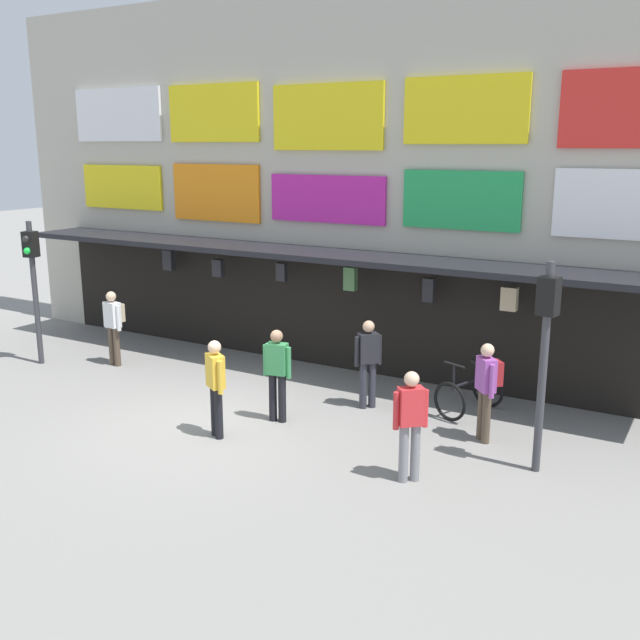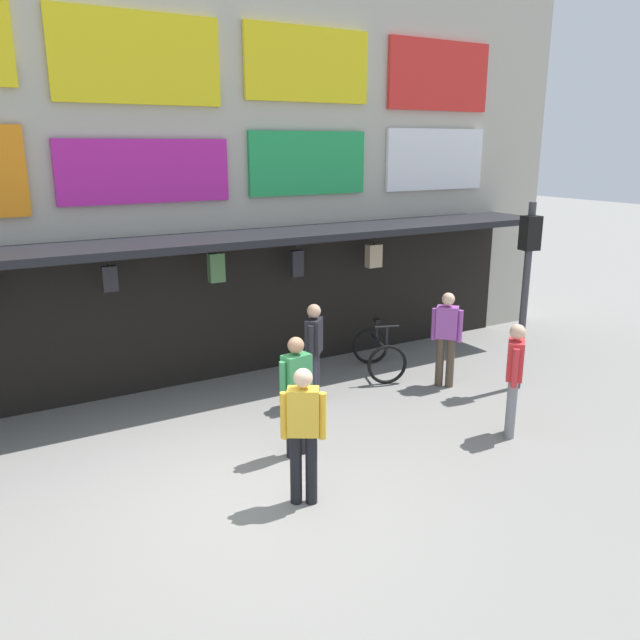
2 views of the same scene
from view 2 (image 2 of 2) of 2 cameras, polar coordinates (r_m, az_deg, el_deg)
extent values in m
plane|color=gray|center=(8.06, -5.77, -15.14)|extent=(80.00, 80.00, 0.00)
cube|color=#B2AD9E|center=(11.31, -16.37, 14.39)|extent=(18.00, 1.20, 8.00)
cube|color=black|center=(10.16, -13.96, 6.56)|extent=(15.30, 1.40, 0.12)
cube|color=yellow|center=(10.76, -16.04, 21.65)|extent=(2.59, 0.08, 1.34)
cube|color=yellow|center=(11.88, -1.08, 21.93)|extent=(2.42, 0.08, 1.24)
cube|color=red|center=(13.55, 10.67, 20.73)|extent=(2.45, 0.08, 1.31)
cube|color=#B71E93|center=(10.69, -15.36, 12.74)|extent=(2.74, 0.08, 0.99)
cube|color=green|center=(11.80, -1.04, 13.89)|extent=(2.35, 0.08, 1.12)
cube|color=white|center=(13.49, 10.33, 13.99)|extent=(2.43, 0.08, 1.20)
cylinder|color=black|center=(10.11, -18.50, 5.21)|extent=(0.02, 0.02, 0.22)
cube|color=#232328|center=(10.17, -18.36, 3.54)|extent=(0.22, 0.13, 0.39)
cylinder|color=black|center=(10.53, -9.36, 6.34)|extent=(0.02, 0.02, 0.16)
cube|color=#477042|center=(10.58, -9.29, 4.66)|extent=(0.26, 0.15, 0.48)
cylinder|color=black|center=(11.40, -2.13, 6.93)|extent=(0.02, 0.02, 0.27)
cube|color=#232328|center=(11.47, -2.11, 5.09)|extent=(0.22, 0.13, 0.47)
cylinder|color=black|center=(12.16, 4.87, 7.41)|extent=(0.02, 0.02, 0.27)
cube|color=tan|center=(12.22, 4.83, 5.76)|extent=(0.29, 0.17, 0.44)
cube|color=black|center=(11.08, -14.52, 0.09)|extent=(15.30, 0.04, 2.50)
cylinder|color=#38383D|center=(11.21, 17.87, 1.85)|extent=(0.12, 0.12, 3.20)
cube|color=black|center=(11.02, 18.35, 7.42)|extent=(0.32, 0.29, 0.56)
sphere|color=red|center=(11.10, 17.99, 8.18)|extent=(0.15, 0.15, 0.15)
sphere|color=black|center=(11.13, 17.88, 6.86)|extent=(0.15, 0.15, 0.15)
torus|color=black|center=(11.26, 6.04, -3.99)|extent=(0.70, 0.30, 0.72)
torus|color=black|center=(12.26, 4.58, -2.32)|extent=(0.70, 0.30, 0.72)
cylinder|color=black|center=(11.68, 5.31, -1.96)|extent=(0.38, 0.95, 0.05)
cylinder|color=black|center=(11.78, 5.11, -0.93)|extent=(0.04, 0.04, 0.35)
cube|color=black|center=(11.73, 5.13, -0.04)|extent=(0.16, 0.22, 0.06)
cylinder|color=black|center=(11.20, 5.98, -1.83)|extent=(0.04, 0.04, 0.50)
cylinder|color=black|center=(11.13, 6.02, -0.60)|extent=(0.43, 0.18, 0.04)
cylinder|color=brown|center=(11.28, 11.59, -3.77)|extent=(0.14, 0.14, 0.88)
cylinder|color=brown|center=(11.29, 10.69, -3.69)|extent=(0.14, 0.14, 0.88)
cube|color=#9E4CA8|center=(11.07, 11.33, -0.21)|extent=(0.41, 0.41, 0.56)
sphere|color=beige|center=(10.97, 11.44, 1.85)|extent=(0.22, 0.22, 0.22)
cylinder|color=#9E4CA8|center=(11.07, 12.45, -0.55)|extent=(0.09, 0.09, 0.56)
cylinder|color=#9E4CA8|center=(11.11, 10.19, -0.37)|extent=(0.09, 0.09, 0.56)
cube|color=maroon|center=(11.22, 11.43, 0.10)|extent=(0.31, 0.31, 0.40)
cylinder|color=gray|center=(9.57, 16.78, -7.68)|extent=(0.14, 0.14, 0.88)
cylinder|color=gray|center=(9.73, 16.78, -7.28)|extent=(0.14, 0.14, 0.88)
cube|color=red|center=(9.40, 17.12, -3.43)|extent=(0.41, 0.41, 0.56)
sphere|color=beige|center=(9.28, 17.32, -1.03)|extent=(0.22, 0.22, 0.22)
cylinder|color=red|center=(9.21, 17.09, -4.15)|extent=(0.09, 0.09, 0.56)
cylinder|color=red|center=(9.63, 17.10, -3.30)|extent=(0.09, 0.09, 0.56)
cylinder|color=#2D2D38|center=(10.24, -0.64, -5.44)|extent=(0.14, 0.14, 0.88)
cylinder|color=#2D2D38|center=(10.40, -0.43, -5.10)|extent=(0.14, 0.14, 0.88)
cube|color=#232328|center=(10.09, -0.54, -1.44)|extent=(0.40, 0.41, 0.56)
sphere|color=tan|center=(9.98, -0.55, 0.81)|extent=(0.22, 0.22, 0.22)
cylinder|color=#232328|center=(9.90, -0.82, -2.08)|extent=(0.09, 0.09, 0.56)
cylinder|color=#232328|center=(10.31, -0.28, -1.36)|extent=(0.09, 0.09, 0.56)
cylinder|color=black|center=(7.61, -0.78, -13.20)|extent=(0.14, 0.14, 0.88)
cylinder|color=black|center=(7.62, -2.17, -13.18)|extent=(0.14, 0.14, 0.88)
cube|color=gold|center=(7.30, -1.51, -8.22)|extent=(0.42, 0.37, 0.56)
sphere|color=beige|center=(7.15, -1.53, -5.21)|extent=(0.22, 0.22, 0.22)
cylinder|color=gold|center=(7.31, 0.23, -8.60)|extent=(0.09, 0.09, 0.56)
cylinder|color=gold|center=(7.33, -3.25, -8.56)|extent=(0.09, 0.09, 0.56)
cylinder|color=black|center=(8.74, -1.63, -9.23)|extent=(0.14, 0.14, 0.88)
cylinder|color=black|center=(8.65, -2.58, -9.54)|extent=(0.14, 0.14, 0.88)
cube|color=#388E51|center=(8.42, -2.15, -4.94)|extent=(0.39, 0.28, 0.56)
sphere|color=#A87A5B|center=(8.28, -2.18, -2.28)|extent=(0.22, 0.22, 0.22)
cylinder|color=#388E51|center=(8.56, -0.98, -4.93)|extent=(0.09, 0.09, 0.56)
cylinder|color=#388E51|center=(8.31, -3.36, -5.59)|extent=(0.09, 0.09, 0.56)
camera|label=1|loc=(10.95, 78.28, 7.12)|focal=40.81mm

